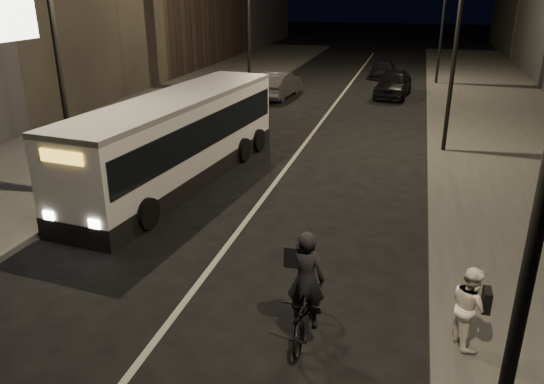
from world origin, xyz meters
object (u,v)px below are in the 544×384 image
Objects in this scene: streetlight_left_near at (61,20)px; cyclist_on_bicycle at (306,303)px; pedestrian_woman at (469,306)px; car_near at (393,83)px; streetlight_right_near at (532,92)px; car_far at (383,69)px; car_mid at (278,84)px; streetlight_right_far at (441,0)px; streetlight_right_mid at (452,12)px; streetlight_left_far at (252,2)px; city_bus at (179,136)px.

streetlight_left_near is 10.54m from cyclist_on_bicycle.
pedestrian_woman is 0.34× the size of car_near.
streetlight_right_near is 35.05m from car_far.
pedestrian_woman is (10.93, -4.61, -4.42)m from streetlight_left_near.
car_mid is at bearing 2.17° from pedestrian_woman.
car_mid is (-8.93, -6.73, -4.59)m from streetlight_right_far.
streetlight_right_mid is at bearing 90.00° from streetlight_right_near.
streetlight_right_far reaches higher than car_mid.
streetlight_left_far is at bearing -129.69° from car_far.
streetlight_right_far reaches higher than city_bus.
streetlight_right_far is 6.94m from car_near.
streetlight_right_near is 5.58m from pedestrian_woman.
pedestrian_woman is (0.27, 3.39, -4.42)m from streetlight_right_near.
car_near is at bearing -159.01° from car_mid.
streetlight_right_near is at bearing 113.14° from car_mid.
pedestrian_woman reaches higher than car_near.
streetlight_right_far is at bearing 74.48° from city_bus.
car_far is (-3.43, 2.55, -4.78)m from streetlight_right_far.
streetlight_right_far is 12.24m from streetlight_left_far.
streetlight_left_near is at bearing 46.48° from pedestrian_woman.
car_far is (7.24, 8.55, -4.78)m from streetlight_left_far.
streetlight_left_near is 21.54m from car_near.
city_bus is at bearing -111.62° from streetlight_right_far.
streetlight_right_mid is 13.67m from car_mid.
streetlight_right_far is at bearing 66.04° from streetlight_left_near.
streetlight_right_mid is (0.00, 16.00, 0.00)m from streetlight_right_near.
streetlight_left_far is 2.02× the size of car_far.
streetlight_left_near is 12.66m from pedestrian_woman.
streetlight_right_mid is 2.02× the size of car_far.
car_near is 1.14× the size of car_far.
city_bus is at bearing 128.40° from cyclist_on_bicycle.
city_bus is at bearing -82.16° from streetlight_left_far.
pedestrian_woman is at bearing -32.80° from city_bus.
streetlight_right_mid is 12.44m from car_near.
car_mid is (1.73, 17.27, -4.59)m from streetlight_left_near.
city_bus is 24.62m from car_far.
streetlight_right_near and streetlight_right_mid have the same top height.
streetlight_right_mid is at bearing -90.00° from streetlight_right_far.
city_bus is (2.14, -15.52, -3.78)m from streetlight_left_far.
city_bus is 17.97m from car_near.
cyclist_on_bicycle is 2.91m from pedestrian_woman.
car_near is (-2.59, 23.94, -0.15)m from pedestrian_woman.
streetlight_right_far is at bearing 68.89° from car_near.
city_bus is 9.58m from cyclist_on_bicycle.
streetlight_right_far is 5.22× the size of pedestrian_woman.
car_far is at bearing -117.00° from car_mid.
car_mid is at bearing 84.27° from streetlight_left_near.
streetlight_left_near is 18.00m from streetlight_left_far.
streetlight_right_near is 13.33m from streetlight_left_near.
streetlight_right_far is 6.41m from car_far.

